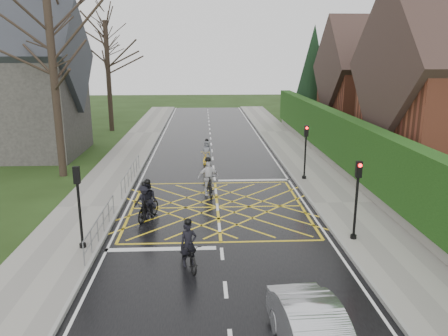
{
  "coord_description": "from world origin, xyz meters",
  "views": [
    {
      "loc": [
        -0.63,
        -19.51,
        7.01
      ],
      "look_at": [
        0.43,
        2.38,
        1.3
      ],
      "focal_mm": 35.0,
      "sensor_mm": 36.0,
      "label": 1
    }
  ],
  "objects": [
    {
      "name": "sidewalk_left",
      "position": [
        -6.0,
        0.0,
        0.07
      ],
      "size": [
        3.0,
        80.0,
        0.15
      ],
      "primitive_type": "cube",
      "color": "gray",
      "rests_on": "ground"
    },
    {
      "name": "traffic_light_sw",
      "position": [
        -5.1,
        -4.5,
        1.66
      ],
      "size": [
        0.24,
        0.31,
        3.21
      ],
      "color": "black",
      "rests_on": "ground"
    },
    {
      "name": "tree_far",
      "position": [
        -9.3,
        22.0,
        7.19
      ],
      "size": [
        8.4,
        8.4,
        10.4
      ],
      "color": "black",
      "rests_on": "ground"
    },
    {
      "name": "ground",
      "position": [
        0.0,
        0.0,
        0.0
      ],
      "size": [
        120.0,
        120.0,
        0.0
      ],
      "primitive_type": "plane",
      "color": "black",
      "rests_on": "ground"
    },
    {
      "name": "road",
      "position": [
        0.0,
        0.0,
        0.01
      ],
      "size": [
        9.0,
        80.0,
        0.01
      ],
      "primitive_type": "cube",
      "color": "black",
      "rests_on": "ground"
    },
    {
      "name": "conifer",
      "position": [
        10.75,
        26.0,
        4.99
      ],
      "size": [
        4.6,
        4.6,
        10.0
      ],
      "color": "black",
      "rests_on": "ground"
    },
    {
      "name": "stone_wall",
      "position": [
        7.75,
        6.0,
        0.35
      ],
      "size": [
        0.5,
        38.0,
        0.7
      ],
      "primitive_type": "cube",
      "color": "slate",
      "rests_on": "ground"
    },
    {
      "name": "cyclist_front",
      "position": [
        -0.4,
        1.84,
        0.74
      ],
      "size": [
        1.15,
        2.08,
        2.02
      ],
      "rotation": [
        0.0,
        0.0,
        0.18
      ],
      "color": "black",
      "rests_on": "ground"
    },
    {
      "name": "railing_south",
      "position": [
        -4.65,
        -3.5,
        0.78
      ],
      "size": [
        0.05,
        5.04,
        1.03
      ],
      "color": "slate",
      "rests_on": "ground"
    },
    {
      "name": "cyclist_lead",
      "position": [
        -0.4,
        8.68,
        0.57
      ],
      "size": [
        0.99,
        1.79,
        1.66
      ],
      "rotation": [
        0.0,
        0.0,
        -0.24
      ],
      "color": "gold",
      "rests_on": "ground"
    },
    {
      "name": "tree_mid",
      "position": [
        -10.0,
        14.0,
        8.63
      ],
      "size": [
        10.08,
        10.08,
        12.48
      ],
      "color": "black",
      "rests_on": "ground"
    },
    {
      "name": "traffic_light_se",
      "position": [
        5.1,
        -4.2,
        1.66
      ],
      "size": [
        0.24,
        0.31,
        3.21
      ],
      "rotation": [
        0.0,
        0.0,
        3.14
      ],
      "color": "black",
      "rests_on": "ground"
    },
    {
      "name": "church",
      "position": [
        -13.54,
        12.0,
        4.93
      ],
      "size": [
        8.8,
        7.8,
        11.0
      ],
      "color": "#2D2B28",
      "rests_on": "ground"
    },
    {
      "name": "cyclist_back",
      "position": [
        -3.07,
        -1.33,
        0.68
      ],
      "size": [
        1.15,
        1.87,
        1.81
      ],
      "rotation": [
        0.0,
        0.0,
        -0.38
      ],
      "color": "black",
      "rests_on": "ground"
    },
    {
      "name": "railing_north",
      "position": [
        -4.65,
        4.0,
        0.79
      ],
      "size": [
        0.05,
        6.04,
        1.03
      ],
      "color": "slate",
      "rests_on": "ground"
    },
    {
      "name": "tree_near",
      "position": [
        -9.0,
        6.0,
        7.91
      ],
      "size": [
        9.24,
        9.24,
        11.44
      ],
      "color": "black",
      "rests_on": "ground"
    },
    {
      "name": "sidewalk_right",
      "position": [
        6.0,
        0.0,
        0.07
      ],
      "size": [
        3.0,
        80.0,
        0.15
      ],
      "primitive_type": "cube",
      "color": "gray",
      "rests_on": "ground"
    },
    {
      "name": "hedge",
      "position": [
        7.75,
        6.0,
        2.1
      ],
      "size": [
        0.9,
        38.0,
        2.8
      ],
      "primitive_type": "cube",
      "color": "#17370F",
      "rests_on": "stone_wall"
    },
    {
      "name": "traffic_light_ne",
      "position": [
        5.1,
        4.2,
        1.66
      ],
      "size": [
        0.24,
        0.31,
        3.21
      ],
      "rotation": [
        0.0,
        0.0,
        3.14
      ],
      "color": "black",
      "rests_on": "ground"
    },
    {
      "name": "cyclist_rear",
      "position": [
        -1.17,
        -5.91,
        0.56
      ],
      "size": [
        1.14,
        1.87,
        1.72
      ],
      "rotation": [
        0.0,
        0.0,
        0.32
      ],
      "color": "black",
      "rests_on": "ground"
    },
    {
      "name": "cyclist_mid",
      "position": [
        -3.22,
        -1.29,
        0.62
      ],
      "size": [
        1.09,
        1.82,
        1.69
      ],
      "rotation": [
        0.0,
        0.0,
        -0.18
      ],
      "color": "black",
      "rests_on": "ground"
    },
    {
      "name": "house_far",
      "position": [
        14.75,
        18.0,
        4.36
      ],
      "size": [
        9.8,
        8.8,
        10.3
      ],
      "color": "brown",
      "rests_on": "ground"
    }
  ]
}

